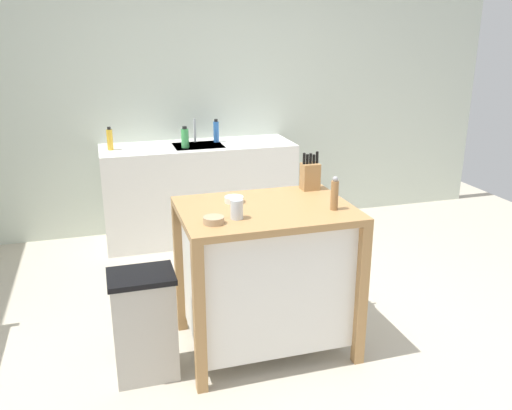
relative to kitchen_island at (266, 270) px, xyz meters
name	(u,v)px	position (x,y,z in m)	size (l,w,h in m)	color
ground_plane	(281,331)	(0.15, 0.12, -0.51)	(6.90, 6.90, 0.00)	#BCB29E
wall_back	(208,94)	(0.15, 2.30, 0.79)	(5.90, 0.10, 2.60)	silver
kitchen_island	(266,270)	(0.00, 0.00, 0.00)	(1.00, 0.73, 0.91)	#AD7F4C
knife_block	(310,175)	(0.38, 0.27, 0.49)	(0.11, 0.09, 0.24)	#AD7F4C
bowl_ceramic_wide	(214,220)	(-0.35, -0.18, 0.42)	(0.11, 0.11, 0.04)	tan
bowl_ceramic_small	(234,199)	(-0.15, 0.14, 0.42)	(0.11, 0.11, 0.03)	silver
drinking_cup	(237,209)	(-0.21, -0.14, 0.46)	(0.07, 0.07, 0.11)	silver
pepper_grinder	(335,194)	(0.36, -0.15, 0.49)	(0.04, 0.04, 0.20)	#9E7042
trash_bin	(144,325)	(-0.74, -0.09, -0.19)	(0.36, 0.28, 0.63)	#B7B2A8
sink_counter	(199,191)	(-0.03, 1.95, -0.06)	(1.75, 0.60, 0.89)	white
sink_faucet	(195,130)	(-0.03, 2.09, 0.49)	(0.02, 0.02, 0.22)	#B7BCC1
bottle_dish_soap	(185,138)	(-0.16, 1.86, 0.47)	(0.07, 0.07, 0.19)	green
bottle_spray_cleaner	(216,131)	(0.16, 2.02, 0.48)	(0.05, 0.05, 0.22)	blue
bottle_hand_soap	(110,139)	(-0.80, 1.95, 0.47)	(0.05, 0.05, 0.20)	yellow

